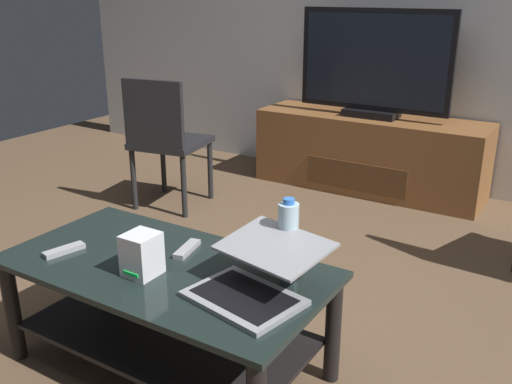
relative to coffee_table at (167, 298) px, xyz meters
name	(u,v)px	position (x,y,z in m)	size (l,w,h in m)	color
ground_plane	(248,336)	(0.14, 0.34, -0.31)	(7.68, 7.68, 0.00)	brown
coffee_table	(167,298)	(0.00, 0.00, 0.00)	(1.23, 0.64, 0.45)	black
media_cabinet	(369,153)	(-0.13, 2.43, -0.04)	(1.65, 0.49, 0.55)	brown
television	(374,66)	(-0.13, 2.41, 0.60)	(1.09, 0.20, 0.74)	black
side_chair	(165,136)	(-1.14, 1.34, 0.19)	(0.51, 0.51, 0.88)	black
laptop	(256,277)	(0.40, 0.00, 0.20)	(0.43, 0.47, 0.17)	gray
router_box	(142,254)	(-0.02, -0.10, 0.22)	(0.11, 0.12, 0.16)	silver
water_bottle_near	(288,236)	(0.40, 0.21, 0.27)	(0.07, 0.07, 0.27)	silver
cell_phone	(135,252)	(-0.16, 0.02, 0.14)	(0.07, 0.14, 0.01)	black
tv_remote	(187,249)	(0.00, 0.13, 0.15)	(0.04, 0.16, 0.02)	#99999E
soundbar_remote	(64,250)	(-0.40, -0.12, 0.15)	(0.04, 0.16, 0.02)	#99999E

